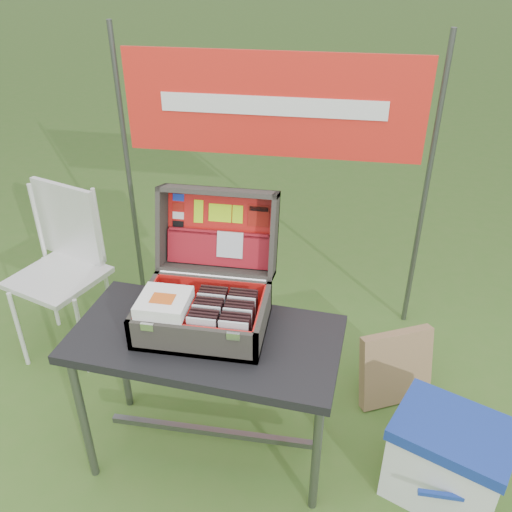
% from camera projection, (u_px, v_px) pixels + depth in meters
% --- Properties ---
extents(ground, '(80.00, 80.00, 0.00)m').
position_uv_depth(ground, '(236.00, 440.00, 2.58)').
color(ground, '#486628').
rests_on(ground, ground).
extents(table, '(1.13, 0.63, 0.68)m').
position_uv_depth(table, '(209.00, 396.00, 2.36)').
color(table, black).
rests_on(table, ground).
extents(table_top, '(1.13, 0.63, 0.04)m').
position_uv_depth(table_top, '(205.00, 339.00, 2.19)').
color(table_top, black).
rests_on(table_top, ground).
extents(table_leg_fl, '(0.04, 0.04, 0.64)m').
position_uv_depth(table_leg_fl, '(84.00, 422.00, 2.26)').
color(table_leg_fl, '#59595B').
rests_on(table_leg_fl, ground).
extents(table_leg_fr, '(0.04, 0.04, 0.64)m').
position_uv_depth(table_leg_fr, '(316.00, 454.00, 2.12)').
color(table_leg_fr, '#59595B').
rests_on(table_leg_fr, ground).
extents(table_leg_bl, '(0.04, 0.04, 0.64)m').
position_uv_depth(table_leg_bl, '(122.00, 355.00, 2.62)').
color(table_leg_bl, '#59595B').
rests_on(table_leg_bl, ground).
extents(table_leg_br, '(0.04, 0.04, 0.64)m').
position_uv_depth(table_leg_br, '(323.00, 379.00, 2.48)').
color(table_leg_br, '#59595B').
rests_on(table_leg_br, ground).
extents(table_brace, '(0.94, 0.03, 0.03)m').
position_uv_depth(table_brace, '(211.00, 431.00, 2.47)').
color(table_brace, '#59595B').
rests_on(table_brace, ground).
extents(suitcase, '(0.51, 0.53, 0.47)m').
position_uv_depth(suitcase, '(204.00, 272.00, 2.15)').
color(suitcase, '#4E4A41').
rests_on(suitcase, table).
extents(suitcase_base_bottom, '(0.51, 0.37, 0.02)m').
position_uv_depth(suitcase_base_bottom, '(204.00, 326.00, 2.22)').
color(suitcase_base_bottom, '#4E4A41').
rests_on(suitcase_base_bottom, table_top).
extents(suitcase_base_wall_front, '(0.51, 0.02, 0.14)m').
position_uv_depth(suitcase_base_wall_front, '(191.00, 342.00, 2.04)').
color(suitcase_base_wall_front, '#4E4A41').
rests_on(suitcase_base_wall_front, table_top).
extents(suitcase_base_wall_back, '(0.51, 0.02, 0.14)m').
position_uv_depth(suitcase_base_wall_back, '(213.00, 291.00, 2.33)').
color(suitcase_base_wall_back, '#4E4A41').
rests_on(suitcase_base_wall_back, table_top).
extents(suitcase_base_wall_left, '(0.02, 0.37, 0.14)m').
position_uv_depth(suitcase_base_wall_left, '(145.00, 309.00, 2.22)').
color(suitcase_base_wall_left, '#4E4A41').
rests_on(suitcase_base_wall_left, table_top).
extents(suitcase_base_wall_right, '(0.02, 0.37, 0.14)m').
position_uv_depth(suitcase_base_wall_right, '(263.00, 321.00, 2.15)').
color(suitcase_base_wall_right, '#4E4A41').
rests_on(suitcase_base_wall_right, table_top).
extents(suitcase_liner_floor, '(0.47, 0.33, 0.01)m').
position_uv_depth(suitcase_liner_floor, '(203.00, 324.00, 2.21)').
color(suitcase_liner_floor, red).
rests_on(suitcase_liner_floor, suitcase_base_bottom).
extents(suitcase_latch_left, '(0.05, 0.01, 0.03)m').
position_uv_depth(suitcase_latch_left, '(147.00, 327.00, 2.03)').
color(suitcase_latch_left, silver).
rests_on(suitcase_latch_left, suitcase_base_wall_front).
extents(suitcase_latch_right, '(0.05, 0.01, 0.03)m').
position_uv_depth(suitcase_latch_right, '(233.00, 336.00, 1.98)').
color(suitcase_latch_right, silver).
rests_on(suitcase_latch_right, suitcase_base_wall_front).
extents(suitcase_hinge, '(0.46, 0.02, 0.02)m').
position_uv_depth(suitcase_hinge, '(213.00, 276.00, 2.31)').
color(suitcase_hinge, silver).
rests_on(suitcase_hinge, suitcase_base_wall_back).
extents(suitcase_lid_back, '(0.51, 0.12, 0.36)m').
position_uv_depth(suitcase_lid_back, '(221.00, 229.00, 2.38)').
color(suitcase_lid_back, '#4E4A41').
rests_on(suitcase_lid_back, suitcase_base_wall_back).
extents(suitcase_lid_rim_far, '(0.51, 0.14, 0.06)m').
position_uv_depth(suitcase_lid_rim_far, '(219.00, 191.00, 2.28)').
color(suitcase_lid_rim_far, '#4E4A41').
rests_on(suitcase_lid_rim_far, suitcase_lid_back).
extents(suitcase_lid_rim_near, '(0.51, 0.14, 0.06)m').
position_uv_depth(suitcase_lid_rim_near, '(216.00, 270.00, 2.37)').
color(suitcase_lid_rim_near, '#4E4A41').
rests_on(suitcase_lid_rim_near, suitcase_lid_back).
extents(suitcase_lid_rim_left, '(0.02, 0.23, 0.39)m').
position_uv_depth(suitcase_lid_rim_left, '(163.00, 227.00, 2.36)').
color(suitcase_lid_rim_left, '#4E4A41').
rests_on(suitcase_lid_rim_left, suitcase_lid_back).
extents(suitcase_lid_rim_right, '(0.02, 0.23, 0.39)m').
position_uv_depth(suitcase_lid_rim_right, '(274.00, 236.00, 2.29)').
color(suitcase_lid_rim_right, '#4E4A41').
rests_on(suitcase_lid_rim_right, suitcase_lid_back).
extents(suitcase_lid_liner, '(0.47, 0.09, 0.31)m').
position_uv_depth(suitcase_lid_liner, '(220.00, 229.00, 2.37)').
color(suitcase_lid_liner, red).
rests_on(suitcase_lid_liner, suitcase_lid_back).
extents(suitcase_liner_wall_front, '(0.47, 0.01, 0.12)m').
position_uv_depth(suitcase_liner_wall_front, '(192.00, 338.00, 2.05)').
color(suitcase_liner_wall_front, red).
rests_on(suitcase_liner_wall_front, suitcase_base_bottom).
extents(suitcase_liner_wall_back, '(0.47, 0.01, 0.12)m').
position_uv_depth(suitcase_liner_wall_back, '(212.00, 291.00, 2.32)').
color(suitcase_liner_wall_back, red).
rests_on(suitcase_liner_wall_back, suitcase_base_bottom).
extents(suitcase_liner_wall_left, '(0.01, 0.33, 0.12)m').
position_uv_depth(suitcase_liner_wall_left, '(147.00, 307.00, 2.21)').
color(suitcase_liner_wall_left, red).
rests_on(suitcase_liner_wall_left, suitcase_base_bottom).
extents(suitcase_liner_wall_right, '(0.01, 0.33, 0.12)m').
position_uv_depth(suitcase_liner_wall_right, '(260.00, 319.00, 2.15)').
color(suitcase_liner_wall_right, red).
rests_on(suitcase_liner_wall_right, suitcase_base_bottom).
extents(suitcase_lid_pocket, '(0.45, 0.07, 0.15)m').
position_uv_depth(suitcase_lid_pocket, '(218.00, 249.00, 2.37)').
color(suitcase_lid_pocket, maroon).
rests_on(suitcase_lid_pocket, suitcase_lid_liner).
extents(suitcase_pocket_edge, '(0.44, 0.02, 0.02)m').
position_uv_depth(suitcase_pocket_edge, '(219.00, 233.00, 2.35)').
color(suitcase_pocket_edge, maroon).
rests_on(suitcase_pocket_edge, suitcase_lid_pocket).
extents(suitcase_pocket_cd, '(0.11, 0.04, 0.11)m').
position_uv_depth(suitcase_pocket_cd, '(230.00, 245.00, 2.34)').
color(suitcase_pocket_cd, silver).
rests_on(suitcase_pocket_cd, suitcase_lid_pocket).
extents(lid_sticker_cc_a, '(0.05, 0.01, 0.03)m').
position_uv_depth(lid_sticker_cc_a, '(178.00, 197.00, 2.36)').
color(lid_sticker_cc_a, '#1933B2').
rests_on(lid_sticker_cc_a, suitcase_lid_liner).
extents(lid_sticker_cc_b, '(0.05, 0.01, 0.03)m').
position_uv_depth(lid_sticker_cc_b, '(178.00, 206.00, 2.37)').
color(lid_sticker_cc_b, maroon).
rests_on(lid_sticker_cc_b, suitcase_lid_liner).
extents(lid_sticker_cc_c, '(0.05, 0.01, 0.03)m').
position_uv_depth(lid_sticker_cc_c, '(178.00, 215.00, 2.38)').
color(lid_sticker_cc_c, white).
rests_on(lid_sticker_cc_c, suitcase_lid_liner).
extents(lid_sticker_cc_d, '(0.05, 0.01, 0.03)m').
position_uv_depth(lid_sticker_cc_d, '(178.00, 224.00, 2.39)').
color(lid_sticker_cc_d, black).
rests_on(lid_sticker_cc_d, suitcase_lid_liner).
extents(lid_card_neon_tall, '(0.04, 0.03, 0.10)m').
position_uv_depth(lid_card_neon_tall, '(199.00, 211.00, 2.36)').
color(lid_card_neon_tall, '#B3ED16').
rests_on(lid_card_neon_tall, suitcase_lid_liner).
extents(lid_card_neon_main, '(0.10, 0.02, 0.08)m').
position_uv_depth(lid_card_neon_main, '(220.00, 213.00, 2.34)').
color(lid_card_neon_main, '#B3ED16').
rests_on(lid_card_neon_main, suitcase_lid_liner).
extents(lid_card_neon_small, '(0.05, 0.02, 0.08)m').
position_uv_depth(lid_card_neon_small, '(238.00, 214.00, 2.33)').
color(lid_card_neon_small, '#B3ED16').
rests_on(lid_card_neon_small, suitcase_lid_liner).
extents(lid_sticker_band, '(0.09, 0.03, 0.09)m').
position_uv_depth(lid_sticker_band, '(259.00, 216.00, 2.32)').
color(lid_sticker_band, maroon).
rests_on(lid_sticker_band, suitcase_lid_liner).
extents(lid_sticker_band_bar, '(0.08, 0.01, 0.02)m').
position_uv_depth(lid_sticker_band_bar, '(259.00, 209.00, 2.31)').
color(lid_sticker_band_bar, black).
rests_on(lid_sticker_band_bar, suitcase_lid_liner).
extents(cd_left_0, '(0.11, 0.01, 0.13)m').
position_uv_depth(cd_left_0, '(202.00, 333.00, 2.05)').
color(cd_left_0, silver).
rests_on(cd_left_0, suitcase_liner_floor).
extents(cd_left_1, '(0.11, 0.01, 0.13)m').
position_uv_depth(cd_left_1, '(203.00, 329.00, 2.07)').
color(cd_left_1, black).
rests_on(cd_left_1, suitcase_liner_floor).
extents(cd_left_2, '(0.11, 0.01, 0.13)m').
position_uv_depth(cd_left_2, '(204.00, 326.00, 2.09)').
color(cd_left_2, black).
rests_on(cd_left_2, suitcase_liner_floor).
extents(cd_left_3, '(0.11, 0.01, 0.13)m').
position_uv_depth(cd_left_3, '(206.00, 323.00, 2.11)').
color(cd_left_3, black).
rests_on(cd_left_3, suitcase_liner_floor).
extents(cd_left_4, '(0.11, 0.01, 0.13)m').
position_uv_depth(cd_left_4, '(207.00, 320.00, 2.12)').
color(cd_left_4, silver).
rests_on(cd_left_4, suitcase_liner_floor).
extents(cd_left_5, '(0.11, 0.01, 0.13)m').
position_uv_depth(cd_left_5, '(208.00, 317.00, 2.14)').
color(cd_left_5, black).
rests_on(cd_left_5, suitcase_liner_floor).
extents(cd_left_6, '(0.11, 0.01, 0.13)m').
position_uv_depth(cd_left_6, '(209.00, 314.00, 2.16)').
color(cd_left_6, black).
rests_on(cd_left_6, suitcase_liner_floor).
extents(cd_left_7, '(0.11, 0.01, 0.13)m').
position_uv_depth(cd_left_7, '(210.00, 311.00, 2.17)').
color(cd_left_7, black).
rests_on(cd_left_7, suitcase_liner_floor).
extents(cd_left_8, '(0.11, 0.01, 0.13)m').
position_uv_depth(cd_left_8, '(212.00, 308.00, 2.19)').
color(cd_left_8, silver).
rests_on(cd_left_8, suitcase_liner_floor).
extents(cd_left_9, '(0.11, 0.01, 0.13)m').
position_uv_depth(cd_left_9, '(213.00, 305.00, 2.21)').
color(cd_left_9, black).
rests_on(cd_left_9, suitcase_liner_floor).
extents(cd_left_10, '(0.11, 0.01, 0.13)m').
position_uv_depth(cd_left_10, '(214.00, 302.00, 2.22)').
color(cd_left_10, black).
rests_on(cd_left_10, suitcase_liner_floor).
extents(cd_left_11, '(0.11, 0.01, 0.13)m').
position_uv_depth(cd_left_11, '(215.00, 299.00, 2.24)').
color(cd_left_11, black).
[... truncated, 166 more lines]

